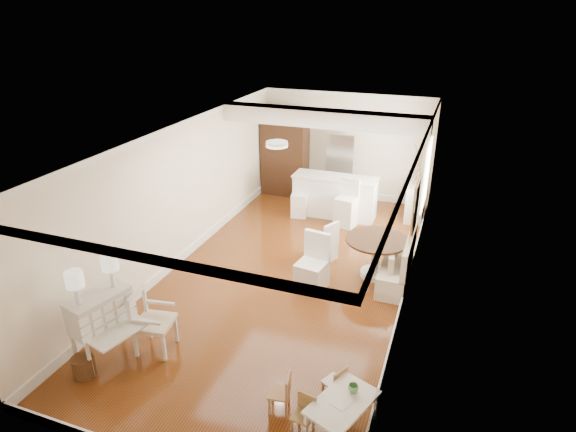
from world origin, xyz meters
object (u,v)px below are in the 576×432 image
Objects in this scene: breakfast_counter at (335,196)px; sideboard at (415,202)px; kids_chair_a at (279,392)px; dining_table at (375,258)px; gustavian_armchair at (154,321)px; wicker_basket at (84,366)px; kids_table at (342,416)px; secretary_bureau at (103,327)px; bar_stool_right at (346,204)px; kids_chair_c at (303,416)px; fridge at (353,170)px; pantry_cabinet at (285,153)px; slip_chair_near at (312,263)px; bar_stool_left at (299,198)px; slip_chair_far at (325,240)px; kids_chair_b at (334,381)px.

breakfast_counter reaches higher than sideboard.
kids_chair_a is 0.48× the size of dining_table.
wicker_basket is (-0.64, -0.85, -0.34)m from gustavian_armchair.
kids_table is 6.89m from sideboard.
kids_chair_a is 0.28× the size of breakfast_counter.
bar_stool_right is (2.21, 5.78, 0.01)m from secretary_bureau.
kids_chair_c is 0.29× the size of fridge.
sideboard reaches higher than kids_chair_a.
secretary_bureau reaches higher than breakfast_counter.
breakfast_counter is 2.11m from pantry_cabinet.
breakfast_counter is 1.81× the size of bar_stool_right.
slip_chair_near is at bearing -78.79° from bar_stool_right.
fridge reaches higher than slip_chair_near.
secretary_bureau is at bearing -109.80° from bar_stool_left.
gustavian_armchair is 0.55× the size of fridge.
kids_table is 1.01× the size of sideboard.
gustavian_armchair is 5.59m from bar_stool_right.
breakfast_counter is (1.80, 6.25, -0.04)m from secretary_bureau.
pantry_cabinet is (-2.08, 3.28, 0.73)m from slip_chair_far.
kids_chair_b is at bearing -88.63° from dining_table.
slip_chair_far reaches higher than wicker_basket.
fridge is (1.42, 6.88, 0.40)m from gustavian_armchair.
slip_chair_far is 0.93× the size of sideboard.
dining_table is at bearing -52.54° from bar_stool_right.
bar_stool_left is at bearing -57.41° from pantry_cabinet.
kids_chair_a is at bearing -71.60° from slip_chair_near.
bar_stool_left is at bearing -163.80° from sideboard.
kids_table is at bearing 77.03° from kids_chair_a.
fridge reaches higher than kids_chair_a.
pantry_cabinet reaches higher than gustavian_armchair.
fridge reaches higher than kids_chair_b.
dining_table is 1.32m from slip_chair_near.
slip_chair_far is (-0.09, 1.19, -0.11)m from slip_chair_near.
kids_chair_b is 0.49× the size of slip_chair_near.
kids_chair_b reaches higher than kids_chair_c.
slip_chair_near is 3.42m from breakfast_counter.
pantry_cabinet is 1.28× the size of fridge.
dining_table is 1.25× the size of bar_stool_left.
kids_chair_c is 0.57× the size of sideboard.
kids_chair_c is at bearing -114.82° from gustavian_armchair.
wicker_basket is 5.02m from slip_chair_far.
kids_chair_c is at bearing -91.80° from dining_table.
dining_table is (0.52, 3.77, 0.12)m from kids_chair_a.
slip_chair_far is at bearing -81.02° from bar_stool_right.
fridge is at bearing 43.31° from bar_stool_left.
breakfast_counter is at bearing 178.66° from kids_chair_a.
pantry_cabinet reaches higher than kids_chair_b.
gustavian_armchair reaches higher than kids_table.
slip_chair_far is at bearing -120.04° from sideboard.
gustavian_armchair reaches higher than sideboard.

